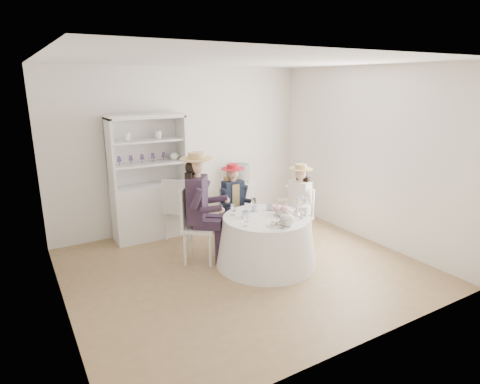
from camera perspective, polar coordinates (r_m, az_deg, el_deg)
ground at (r=5.59m, az=0.53°, el=-10.67°), size 4.50×4.50×0.00m
ceiling at (r=5.02m, az=0.61°, el=18.18°), size 4.50×4.50×0.00m
wall_back at (r=6.90m, az=-8.07°, el=6.06°), size 4.50×0.00×4.50m
wall_front at (r=3.64m, az=17.06°, el=-3.10°), size 4.50×0.00×4.50m
wall_left at (r=4.45m, az=-25.10°, el=-0.52°), size 0.00×4.50×4.50m
wall_right at (r=6.57m, az=17.71°, el=5.00°), size 0.00×4.50×4.50m
tea_table at (r=5.59m, az=3.73°, el=-6.88°), size 1.39×1.39×0.68m
hutch at (r=6.58m, az=-12.73°, el=-0.41°), size 1.20×0.52×1.98m
side_table at (r=7.33m, az=0.04°, el=-1.24°), size 0.57×0.57×0.70m
hatbox at (r=7.20m, az=0.05°, el=2.69°), size 0.33×0.33×0.33m
guest_left at (r=5.50m, az=-5.80°, el=-1.35°), size 0.67×0.64×1.55m
guest_mid at (r=6.21m, az=-0.93°, el=-0.93°), size 0.45×0.47×1.25m
guest_right at (r=6.22m, az=8.36°, el=-1.05°), size 0.51×0.47×1.26m
spare_chair at (r=6.46m, az=-8.90°, el=-2.06°), size 0.58×0.58×1.00m
teacup_a at (r=5.45m, az=0.82°, el=-3.17°), size 0.11×0.11×0.07m
teacup_b at (r=5.67m, az=2.02°, el=-2.43°), size 0.08×0.08×0.07m
teacup_c at (r=5.73m, az=4.22°, el=-2.28°), size 0.09×0.09×0.07m
flower_bowl at (r=5.52m, az=6.09°, el=-3.12°), size 0.22×0.22×0.05m
flower_arrangement at (r=5.56m, az=5.59°, el=-2.33°), size 0.18×0.18×0.07m
table_teapot at (r=5.14m, az=6.73°, el=-3.94°), size 0.25×0.18×0.19m
sandwich_plate at (r=5.16m, az=5.05°, el=-4.60°), size 0.25×0.25×0.05m
cupcake_stand at (r=5.60m, az=8.70°, el=-2.28°), size 0.26×0.26×0.24m
stemware_set at (r=5.44m, az=3.81°, el=-2.80°), size 0.95×0.99×0.15m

